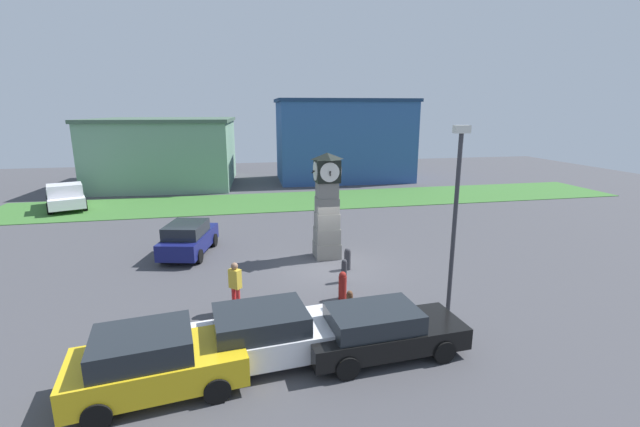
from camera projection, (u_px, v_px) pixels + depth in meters
ground_plane at (331, 268)px, 18.66m from camera, size 77.43×77.43×0.00m
clock_tower at (327, 207)px, 19.56m from camera, size 1.41×1.39×4.88m
bollard_near_tower at (350, 303)px, 14.26m from camera, size 0.22×0.22×0.90m
bollard_mid_row at (343, 285)px, 15.53m from camera, size 0.29×0.29×1.05m
bollard_far_row at (344, 271)px, 17.05m from camera, size 0.22×0.22×0.96m
bollard_end_row at (347, 259)px, 18.39m from camera, size 0.28×0.28×0.98m
car_navy_sedan at (154, 361)px, 10.34m from camera, size 4.35×2.52×1.61m
car_near_tower at (270, 334)px, 11.64m from camera, size 4.58×2.39×1.53m
car_by_building at (381, 330)px, 11.97m from camera, size 4.60×2.15×1.40m
car_far_lot at (188, 238)px, 20.22m from camera, size 2.63×4.29×1.59m
pickup_truck at (65, 196)px, 29.56m from camera, size 3.71×5.26×1.85m
pedestrian_near_bench at (235, 284)px, 14.40m from camera, size 0.45×0.45×1.78m
street_lamp_near_road at (456, 210)px, 13.53m from camera, size 0.50×0.24×6.28m
warehouse_blue_far at (167, 151)px, 39.12m from camera, size 12.67×12.50×5.96m
storefront_low_left at (344, 140)px, 41.23m from camera, size 13.12×7.60×7.69m
grass_verge_far at (326, 199)px, 32.73m from camera, size 46.46×6.80×0.04m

